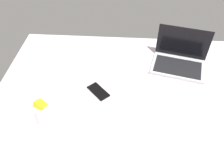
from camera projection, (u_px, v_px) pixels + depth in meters
bed_mattress at (149, 121)px, 129.54cm from camera, size 180.00×140.00×18.00cm
laptop at (179, 60)px, 147.54cm from camera, size 37.45×30.05×23.00cm
snack_cup at (43, 113)px, 114.62cm from camera, size 9.05×9.10×14.17cm
cell_phone at (98, 91)px, 133.00cm from camera, size 14.52×14.88×0.80cm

